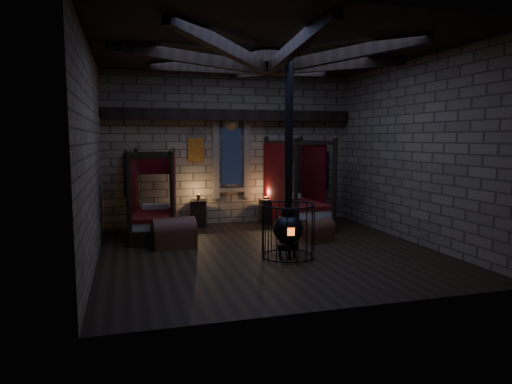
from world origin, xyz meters
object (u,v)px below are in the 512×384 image
object	(u,v)px
bed_right	(296,205)
stove	(288,226)
trunk_right	(317,231)
bed_left	(154,216)
trunk_left	(174,234)

from	to	relation	value
bed_right	stove	distance (m)	3.40
trunk_right	stove	distance (m)	1.75
bed_left	bed_right	size ratio (longest dim) A/B	0.89
bed_left	trunk_right	world-z (taller)	bed_left
bed_right	trunk_right	size ratio (longest dim) A/B	2.78
bed_right	trunk_left	xyz separation A→B (m)	(-3.50, -1.57, -0.28)
trunk_left	bed_right	bearing A→B (deg)	18.92
bed_left	stove	xyz separation A→B (m)	(2.48, -2.76, 0.14)
bed_left	trunk_left	size ratio (longest dim) A/B	2.13
trunk_left	stove	xyz separation A→B (m)	(2.13, -1.55, 0.35)
bed_left	trunk_left	xyz separation A→B (m)	(0.35, -1.21, -0.21)
bed_left	bed_right	world-z (taller)	bed_right
bed_right	trunk_left	distance (m)	3.85
trunk_left	trunk_right	bearing A→B (deg)	-10.60
trunk_left	stove	bearing A→B (deg)	-41.17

